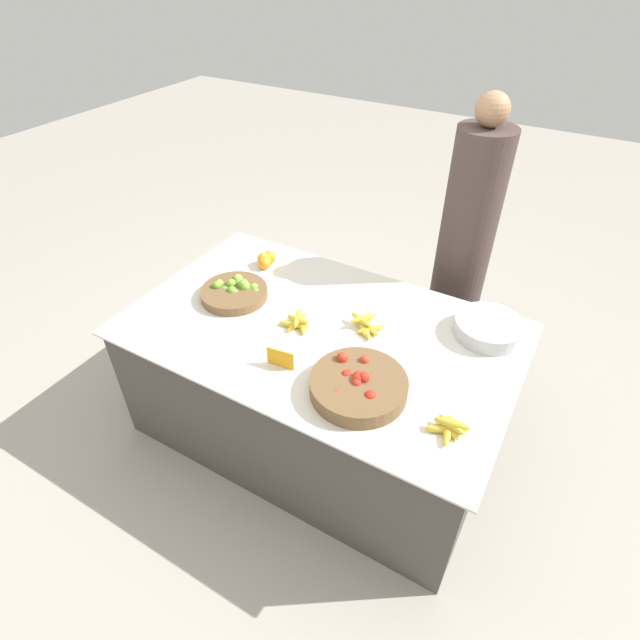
{
  "coord_description": "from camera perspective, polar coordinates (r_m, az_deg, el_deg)",
  "views": [
    {
      "loc": [
        0.91,
        -1.57,
        2.18
      ],
      "look_at": [
        0.0,
        0.0,
        0.74
      ],
      "focal_mm": 28.0,
      "sensor_mm": 36.0,
      "label": 1
    }
  ],
  "objects": [
    {
      "name": "ground_plane",
      "position": [
        2.84,
        0.0,
        -11.84
      ],
      "size": [
        12.0,
        12.0,
        0.0
      ],
      "primitive_type": "plane",
      "color": "#ADA599"
    },
    {
      "name": "tomato_basket",
      "position": [
        2.03,
        4.37,
        -7.48
      ],
      "size": [
        0.4,
        0.4,
        0.1
      ],
      "color": "brown",
      "rests_on": "market_table"
    },
    {
      "name": "metal_bowl",
      "position": [
        2.42,
        18.7,
        -0.86
      ],
      "size": [
        0.31,
        0.31,
        0.08
      ],
      "color": "#B7B7BF",
      "rests_on": "market_table"
    },
    {
      "name": "banana_bunch_middle_right",
      "position": [
        2.34,
        5.21,
        -0.54
      ],
      "size": [
        0.19,
        0.18,
        0.06
      ],
      "color": "gold",
      "rests_on": "market_table"
    },
    {
      "name": "market_table",
      "position": [
        2.58,
        0.0,
        -6.91
      ],
      "size": [
        1.82,
        1.12,
        0.69
      ],
      "color": "#4C4742",
      "rests_on": "ground_plane"
    },
    {
      "name": "price_sign",
      "position": [
        2.13,
        -4.55,
        -4.41
      ],
      "size": [
        0.12,
        0.02,
        0.09
      ],
      "rotation": [
        0.0,
        0.0,
        0.14
      ],
      "color": "orange",
      "rests_on": "market_table"
    },
    {
      "name": "banana_bunch_front_left",
      "position": [
        2.35,
        -2.58,
        -0.21
      ],
      "size": [
        0.16,
        0.16,
        0.06
      ],
      "color": "gold",
      "rests_on": "market_table"
    },
    {
      "name": "orange_pile",
      "position": [
        2.79,
        -6.2,
        6.84
      ],
      "size": [
        0.09,
        0.13,
        0.08
      ],
      "color": "orange",
      "rests_on": "market_table"
    },
    {
      "name": "vendor_person",
      "position": [
        2.87,
        15.95,
        6.95
      ],
      "size": [
        0.29,
        0.29,
        1.61
      ],
      "color": "#473833",
      "rests_on": "ground_plane"
    },
    {
      "name": "lime_bowl",
      "position": [
        2.57,
        -9.72,
        3.19
      ],
      "size": [
        0.34,
        0.34,
        0.09
      ],
      "color": "brown",
      "rests_on": "market_table"
    },
    {
      "name": "banana_bunch_front_center",
      "position": [
        1.95,
        14.52,
        -11.79
      ],
      "size": [
        0.16,
        0.16,
        0.06
      ],
      "color": "gold",
      "rests_on": "market_table"
    }
  ]
}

